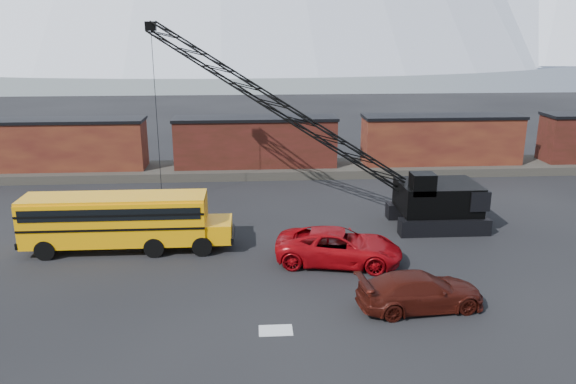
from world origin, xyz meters
name	(u,v)px	position (x,y,z in m)	size (l,w,h in m)	color
ground	(262,288)	(0.00, 0.00, 0.00)	(160.00, 160.00, 0.00)	black
gravel_berm	(256,170)	(0.00, 22.00, 0.35)	(120.00, 5.00, 0.70)	#433E37
boxcar_west_near	(62,144)	(-16.00, 22.00, 2.76)	(13.70, 3.10, 4.17)	#401312
boxcar_mid	(256,142)	(0.00, 22.00, 2.76)	(13.70, 3.10, 4.17)	#4E1916
boxcar_east_near	(441,139)	(16.00, 22.00, 2.76)	(13.70, 3.10, 4.17)	#401312
snow_patch	(276,330)	(0.50, -4.00, 0.01)	(1.40, 0.90, 0.02)	silver
school_bus	(122,220)	(-7.62, 5.34, 1.79)	(11.65, 2.65, 3.19)	#EE9B05
red_pickup	(339,247)	(4.16, 2.74, 0.92)	(3.07, 6.65, 1.85)	#A0070E
maroon_suv	(420,291)	(7.02, -2.45, 0.82)	(2.31, 5.68, 1.65)	#3C100A
crawler_crane	(280,107)	(1.48, 11.21, 7.14)	(21.26, 8.69, 12.64)	black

